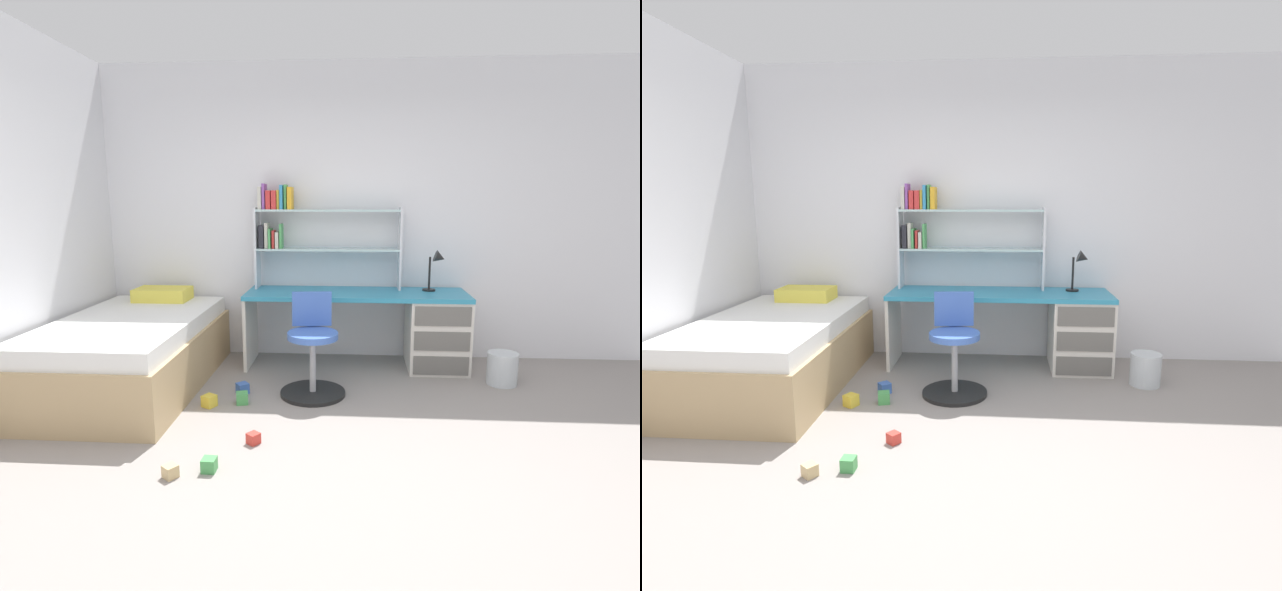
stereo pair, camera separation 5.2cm
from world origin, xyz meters
TOP-DOWN VIEW (x-y plane):
  - ground_plane at (0.00, 0.00)m, footprint 5.74×5.71m
  - room_shell at (-1.20, 1.19)m, footprint 5.74×5.71m
  - desk at (0.60, 2.02)m, footprint 2.02×0.61m
  - bookshelf_hutch at (-0.42, 2.21)m, footprint 1.37×0.22m
  - desk_lamp at (0.80, 2.10)m, footprint 0.20×0.17m
  - swivel_chair at (-0.28, 1.31)m, footprint 0.52×0.52m
  - bed_platform at (-1.78, 1.37)m, footprint 1.14×1.95m
  - waste_bin at (1.30, 1.62)m, footprint 0.25×0.25m
  - toy_block_natural_0 at (-0.97, 0.01)m, footprint 0.10×0.10m
  - toy_block_yellow_1 at (-1.03, 0.99)m, footprint 0.12×0.12m
  - toy_block_red_2 at (-0.59, 0.43)m, footprint 0.10×0.10m
  - toy_block_blue_3 at (-0.84, 1.26)m, footprint 0.12×0.12m
  - toy_block_green_4 at (-0.80, 1.06)m, footprint 0.11×0.11m
  - toy_block_green_5 at (-0.77, 0.09)m, footprint 0.08×0.08m

SIDE VIEW (x-z plane):
  - ground_plane at x=0.00m, z-range -0.02..0.00m
  - toy_block_red_2 at x=-0.59m, z-range 0.00..0.07m
  - toy_block_natural_0 at x=-0.97m, z-range 0.00..0.07m
  - toy_block_green_5 at x=-0.77m, z-range 0.00..0.08m
  - toy_block_blue_3 at x=-0.84m, z-range 0.00..0.09m
  - toy_block_green_4 at x=-0.80m, z-range 0.00..0.09m
  - toy_block_yellow_1 at x=-1.03m, z-range 0.00..0.09m
  - waste_bin at x=1.30m, z-range 0.00..0.27m
  - bed_platform at x=-1.78m, z-range -0.06..0.65m
  - swivel_chair at x=-0.28m, z-range -0.08..0.72m
  - desk at x=0.60m, z-range 0.04..0.75m
  - desk_lamp at x=0.80m, z-range 0.77..1.15m
  - bookshelf_hutch at x=-0.42m, z-range 0.80..1.78m
  - room_shell at x=-1.20m, z-range 0.00..2.80m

